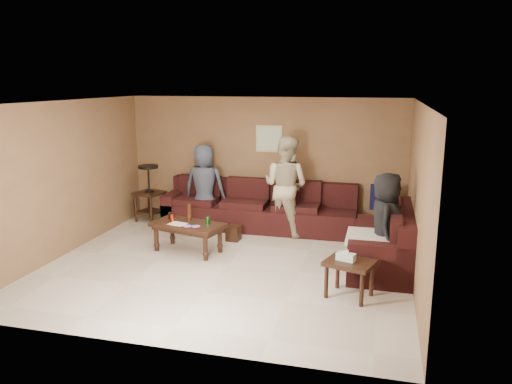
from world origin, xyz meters
TOP-DOWN VIEW (x-y plane):
  - room at (0.00, 0.00)m, footprint 5.60×5.50m
  - sectional_sofa at (0.81, 1.52)m, footprint 4.65×2.90m
  - coffee_table at (-0.83, 0.46)m, footprint 1.30×0.86m
  - end_table_left at (-2.28, 2.03)m, footprint 0.61×0.61m
  - side_table_right at (1.90, -0.69)m, footprint 0.73×0.66m
  - waste_bin at (-0.26, 1.22)m, footprint 0.25×0.25m
  - wall_art at (0.10, 2.48)m, footprint 0.52×0.04m
  - person_left at (-1.05, 1.93)m, footprint 0.82×0.56m
  - person_middle at (0.55, 1.87)m, footprint 1.07×0.95m
  - person_right at (2.35, 0.31)m, footprint 0.50×0.75m

SIDE VIEW (x-z plane):
  - waste_bin at x=-0.26m, z-range 0.00..0.27m
  - sectional_sofa at x=0.81m, z-range -0.16..0.81m
  - coffee_table at x=-0.83m, z-range 0.03..0.81m
  - side_table_right at x=1.90m, z-range 0.11..0.75m
  - end_table_left at x=-2.28m, z-range 0.03..1.17m
  - person_right at x=2.35m, z-range 0.00..1.52m
  - person_left at x=-1.05m, z-range 0.00..1.62m
  - person_middle at x=0.55m, z-range 0.00..1.83m
  - room at x=0.00m, z-range 0.41..2.91m
  - wall_art at x=0.10m, z-range 1.44..1.96m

